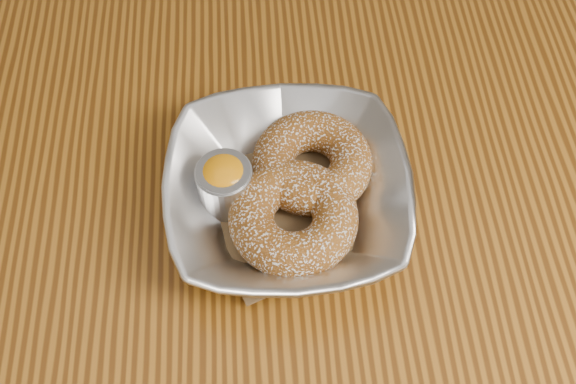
{
  "coord_description": "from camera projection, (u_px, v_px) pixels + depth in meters",
  "views": [
    {
      "loc": [
        -0.14,
        -0.29,
        1.27
      ],
      "look_at": [
        -0.12,
        0.02,
        0.78
      ],
      "focal_mm": 42.0,
      "sensor_mm": 36.0,
      "label": 1
    }
  ],
  "objects": [
    {
      "name": "ramekin",
      "position": [
        225.0,
        183.0,
        0.58
      ],
      "size": [
        0.05,
        0.05,
        0.05
      ],
      "color": "silver",
      "rests_on": "table"
    },
    {
      "name": "donut_back",
      "position": [
        312.0,
        162.0,
        0.6
      ],
      "size": [
        0.12,
        0.12,
        0.04
      ],
      "primitive_type": "torus",
      "rotation": [
        0.0,
        0.0,
        -0.09
      ],
      "color": "brown",
      "rests_on": "parchment"
    },
    {
      "name": "parchment",
      "position": [
        288.0,
        204.0,
        0.6
      ],
      "size": [
        0.19,
        0.19,
        0.0
      ],
      "primitive_type": "cube",
      "rotation": [
        0.0,
        0.0,
        0.38
      ],
      "color": "brown",
      "rests_on": "table"
    },
    {
      "name": "table",
      "position": [
        406.0,
        267.0,
        0.69
      ],
      "size": [
        1.2,
        0.8,
        0.75
      ],
      "color": "brown",
      "rests_on": "ground_plane"
    },
    {
      "name": "serving_bowl",
      "position": [
        288.0,
        194.0,
        0.59
      ],
      "size": [
        0.21,
        0.21,
        0.05
      ],
      "primitive_type": "imported",
      "color": "silver",
      "rests_on": "table"
    },
    {
      "name": "donut_front",
      "position": [
        293.0,
        218.0,
        0.57
      ],
      "size": [
        0.15,
        0.15,
        0.04
      ],
      "primitive_type": "torus",
      "rotation": [
        0.0,
        0.0,
        0.51
      ],
      "color": "brown",
      "rests_on": "parchment"
    }
  ]
}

